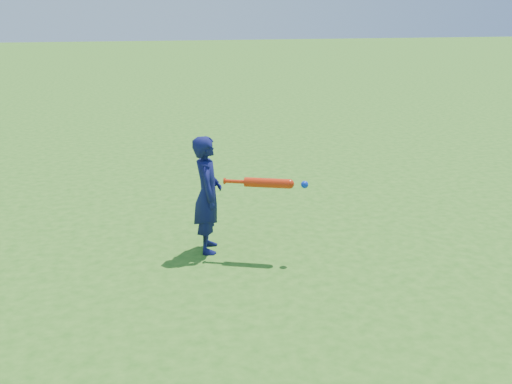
% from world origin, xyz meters
% --- Properties ---
extents(ground, '(80.00, 80.00, 0.00)m').
position_xyz_m(ground, '(0.00, 0.00, 0.00)').
color(ground, '#2C6618').
rests_on(ground, ground).
extents(child, '(0.35, 0.48, 1.22)m').
position_xyz_m(child, '(-0.47, 0.04, 0.61)').
color(child, '#0F1247').
rests_on(child, ground).
extents(bat_swing, '(0.80, 0.36, 0.10)m').
position_xyz_m(bat_swing, '(0.13, -0.25, 0.78)').
color(bat_swing, red).
rests_on(bat_swing, ground).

